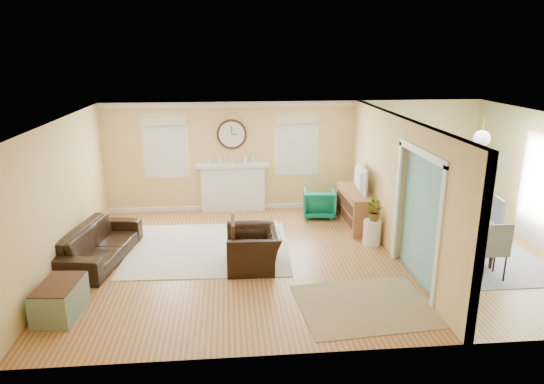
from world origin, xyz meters
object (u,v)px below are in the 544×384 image
Objects in this scene: sofa at (100,244)px; eames_chair at (253,249)px; green_chair at (319,203)px; dining_table at (460,236)px; credenza at (356,208)px.

eames_chair is (2.80, -0.54, 0.02)m from sofa.
dining_table is at bearing 143.76° from green_chair.
eames_chair reaches higher than dining_table.
credenza is (0.71, -0.68, 0.07)m from green_chair.
dining_table is at bearing -82.24° from sofa.
credenza is at bearing 129.31° from eames_chair.
green_chair is at bearing 59.45° from dining_table.
sofa is at bearing -165.22° from credenza.
credenza is at bearing -65.84° from sofa.
eames_chair is 4.02m from dining_table.
sofa is at bearing 101.59° from dining_table.
sofa is 1.28× the size of dining_table.
eames_chair is at bearing -91.60° from sofa.
credenza is at bearing 143.49° from green_chair.
credenza reaches higher than sofa.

